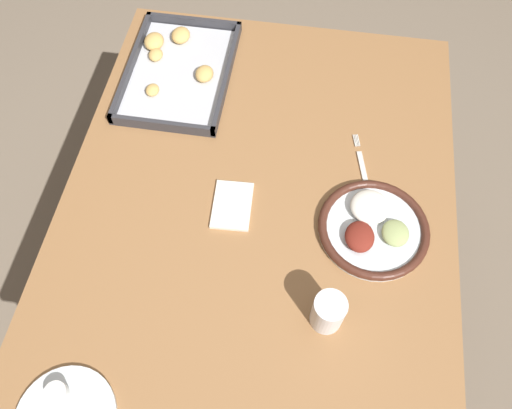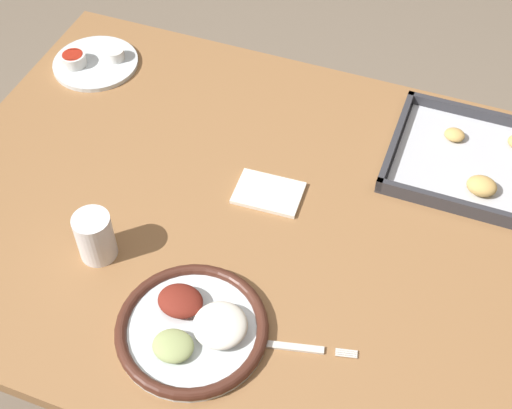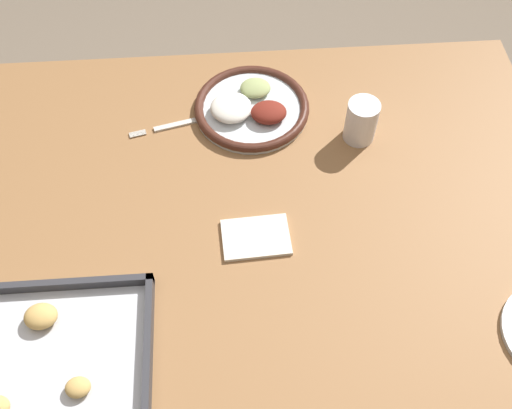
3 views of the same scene
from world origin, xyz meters
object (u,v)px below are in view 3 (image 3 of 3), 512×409
Objects in this scene: fork at (181,124)px; napkin at (254,237)px; dinner_plate at (251,107)px; drinking_cup at (361,121)px; baking_tray at (23,366)px.

napkin is (-0.14, 0.29, 0.00)m from fork.
dinner_plate is 2.65× the size of drinking_cup.
baking_tray is (0.25, 0.51, 0.01)m from fork.
drinking_cup reaches higher than napkin.
dinner_plate is 1.92× the size of napkin.
napkin reaches higher than fork.
drinking_cup reaches higher than fork.
baking_tray is at bearing 50.33° from fork.
dinner_plate is 1.27× the size of fork.
fork is at bearing -9.04° from drinking_cup.
drinking_cup is (-0.37, 0.06, 0.04)m from fork.
fork is 2.09× the size of drinking_cup.
drinking_cup is 0.72× the size of napkin.
napkin is at bearing -150.54° from baking_tray.
fork is 0.57m from baking_tray.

